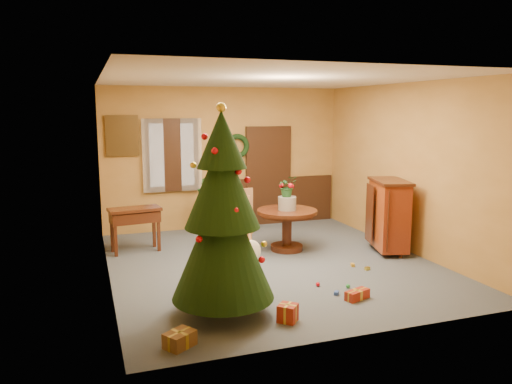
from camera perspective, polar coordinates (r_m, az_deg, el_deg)
name	(u,v)px	position (r m, az deg, el deg)	size (l,w,h in m)	color
room_envelope	(235,174)	(10.44, -2.41, 2.07)	(5.50, 5.50, 5.50)	#3A4254
dining_table	(287,222)	(8.73, 3.55, -3.44)	(1.05, 1.05, 0.72)	#33180B
urn	(287,203)	(8.67, 3.58, -1.29)	(0.31, 0.31, 0.23)	slate
centerpiece_plant	(287,186)	(8.62, 3.60, 0.65)	(0.33, 0.28, 0.36)	#1E4C23
chair_near	(238,224)	(8.42, -2.07, -3.70)	(0.51, 0.51, 1.00)	#A16C40
chair_far	(241,209)	(9.88, -1.71, -1.97)	(0.44, 0.44, 0.93)	#A16C40
guitar	(251,237)	(8.08, -0.59, -5.20)	(0.34, 0.16, 0.81)	#F3EDCB
plant_stand	(204,212)	(9.81, -5.96, -2.34)	(0.29, 0.29, 0.74)	#33180B
stand_plant	(204,188)	(9.72, -6.01, 0.50)	(0.23, 0.19, 0.42)	#19471E
christmas_tree	(222,218)	(5.84, -3.86, -2.94)	(1.22, 1.22, 2.52)	#382111
writing_desk	(135,219)	(8.87, -13.68, -2.99)	(0.92, 0.54, 0.77)	#33180B
sideboard	(389,214)	(8.89, 14.94, -2.40)	(0.77, 1.09, 1.26)	#4F0F09
gift_a	(180,339)	(5.46, -8.72, -16.31)	(0.37, 0.35, 0.16)	brown
gift_b	(288,313)	(5.98, 3.65, -13.63)	(0.29, 0.29, 0.21)	maroon
gift_c	(216,294)	(6.64, -4.55, -11.58)	(0.29, 0.30, 0.14)	brown
gift_d	(357,295)	(6.76, 11.49, -11.42)	(0.37, 0.25, 0.12)	maroon
toy_a	(336,293)	(6.87, 9.18, -11.33)	(0.08, 0.05, 0.05)	#2646A5
toy_b	(348,286)	(7.13, 10.47, -10.52)	(0.06, 0.06, 0.06)	green
toy_c	(353,265)	(8.08, 10.98, -8.19)	(0.08, 0.05, 0.05)	#B58B22
toy_d	(318,284)	(7.14, 7.09, -10.43)	(0.06, 0.06, 0.06)	red
toy_e	(367,268)	(7.96, 12.60, -8.52)	(0.08, 0.05, 0.05)	gold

